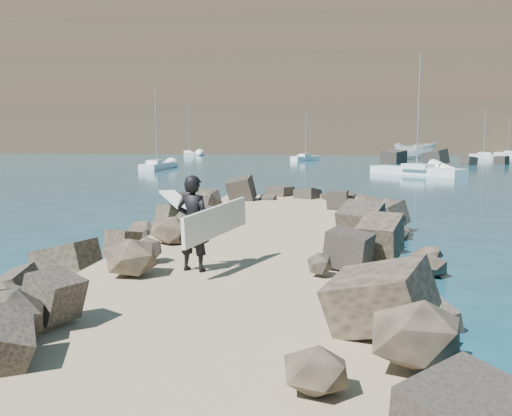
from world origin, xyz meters
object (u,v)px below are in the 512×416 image
object	(u,v)px
surfboard_resting	(178,205)
sailboat_a	(157,166)
surfer_with_board	(196,223)
boat_imported	(415,151)

from	to	relation	value
surfboard_resting	sailboat_a	world-z (taller)	sailboat_a
surfboard_resting	surfer_with_board	xyz separation A→B (m)	(2.37, -7.03, 0.50)
surfer_with_board	sailboat_a	bearing A→B (deg)	108.84
boat_imported	surfer_with_board	xyz separation A→B (m)	(-13.15, -69.84, 0.23)
surfboard_resting	boat_imported	bearing A→B (deg)	39.85
boat_imported	surfer_with_board	distance (m)	71.06
surfer_with_board	sailboat_a	distance (m)	46.81
surfer_with_board	surfboard_resting	bearing A→B (deg)	108.66
boat_imported	sailboat_a	size ratio (longest dim) A/B	0.80
boat_imported	sailboat_a	bearing A→B (deg)	176.66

